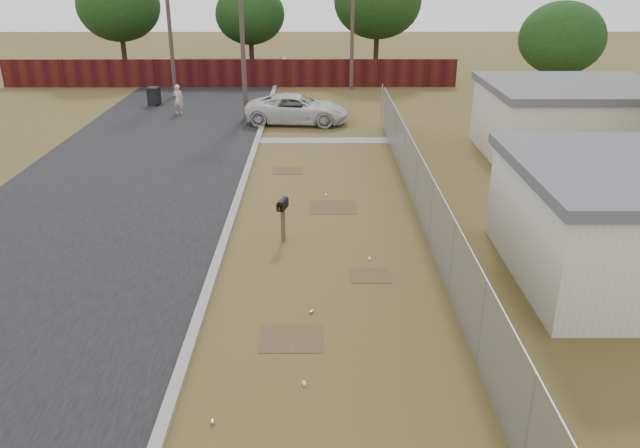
{
  "coord_description": "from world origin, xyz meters",
  "views": [
    {
      "loc": [
        -0.21,
        -16.76,
        7.75
      ],
      "look_at": [
        -0.14,
        -1.05,
        1.1
      ],
      "focal_mm": 35.0,
      "sensor_mm": 36.0,
      "label": 1
    }
  ],
  "objects_px": {
    "pedestrian": "(178,99)",
    "trash_bin": "(154,96)",
    "mailbox": "(283,208)",
    "pickup_truck": "(297,109)"
  },
  "relations": [
    {
      "from": "pedestrian",
      "to": "trash_bin",
      "type": "distance_m",
      "value": 2.93
    },
    {
      "from": "mailbox",
      "to": "trash_bin",
      "type": "bearing_deg",
      "value": 113.79
    },
    {
      "from": "mailbox",
      "to": "pedestrian",
      "type": "xyz_separation_m",
      "value": [
        -6.54,
        16.89,
        -0.27
      ]
    },
    {
      "from": "mailbox",
      "to": "pedestrian",
      "type": "distance_m",
      "value": 18.11
    },
    {
      "from": "pedestrian",
      "to": "trash_bin",
      "type": "relative_size",
      "value": 1.55
    },
    {
      "from": "pedestrian",
      "to": "pickup_truck",
      "type": "bearing_deg",
      "value": 176.79
    },
    {
      "from": "trash_bin",
      "to": "pedestrian",
      "type": "bearing_deg",
      "value": -49.64
    },
    {
      "from": "pickup_truck",
      "to": "mailbox",
      "type": "bearing_deg",
      "value": -174.92
    },
    {
      "from": "pickup_truck",
      "to": "pedestrian",
      "type": "xyz_separation_m",
      "value": [
        -6.53,
        2.12,
        0.07
      ]
    },
    {
      "from": "pedestrian",
      "to": "trash_bin",
      "type": "xyz_separation_m",
      "value": [
        -1.89,
        2.22,
        -0.27
      ]
    }
  ]
}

